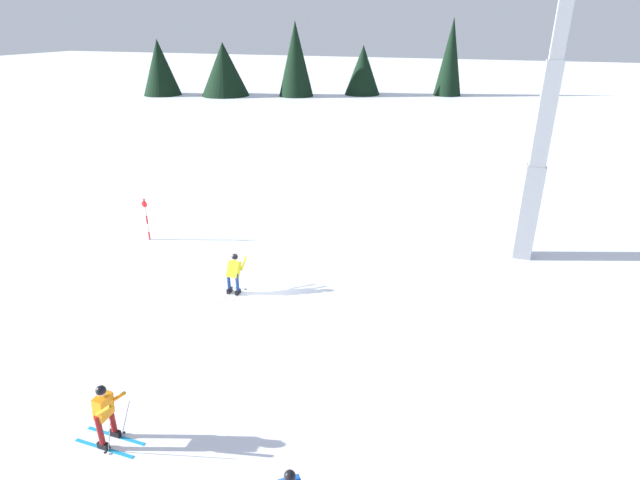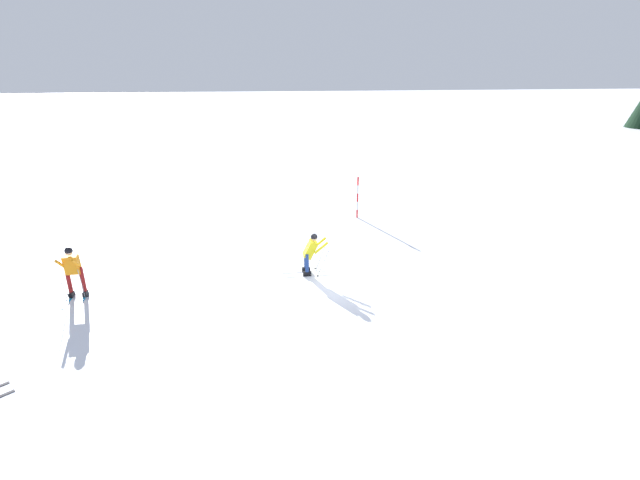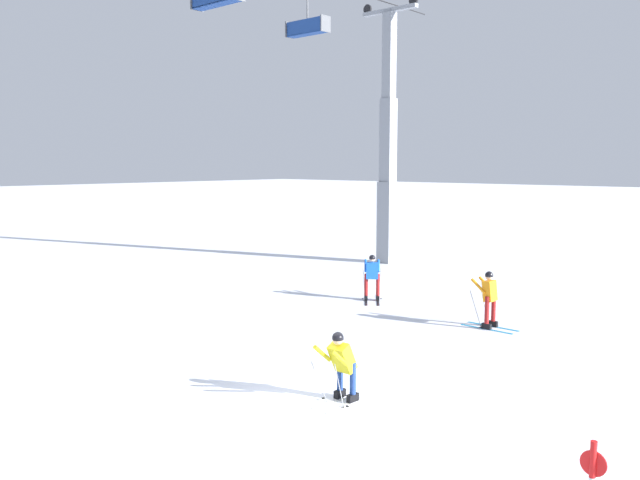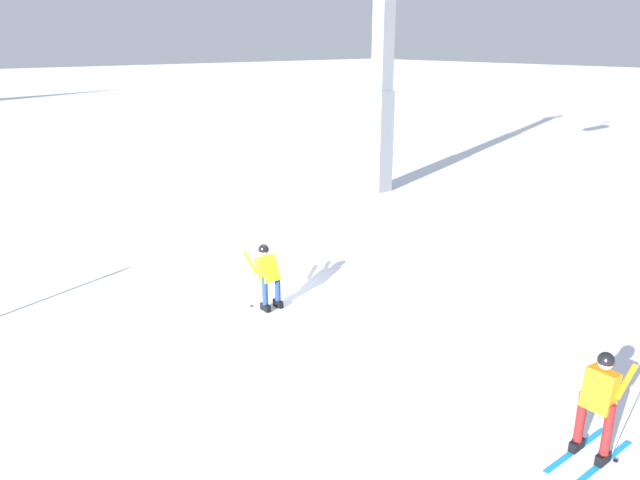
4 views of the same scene
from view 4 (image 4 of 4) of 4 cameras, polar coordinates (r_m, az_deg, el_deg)
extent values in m
plane|color=white|center=(15.47, -2.82, -4.59)|extent=(260.00, 260.00, 0.00)
cube|color=white|center=(14.37, -4.96, -6.42)|extent=(1.68, 0.12, 0.01)
cube|color=black|center=(14.34, -4.97, -6.11)|extent=(0.28, 0.11, 0.16)
cylinder|color=navy|center=(14.18, -5.01, -4.60)|extent=(0.13, 0.13, 0.66)
cube|color=white|center=(14.55, -3.82, -6.08)|extent=(1.68, 0.12, 0.01)
cube|color=black|center=(14.51, -3.83, -5.77)|extent=(0.28, 0.11, 0.16)
cylinder|color=navy|center=(14.36, -3.86, -4.27)|extent=(0.13, 0.13, 0.66)
cube|color=gold|center=(14.21, -4.78, -2.66)|extent=(0.51, 0.43, 0.66)
sphere|color=beige|center=(14.18, -5.13, -0.99)|extent=(0.22, 0.22, 0.22)
sphere|color=black|center=(14.17, -5.14, -0.85)|extent=(0.24, 0.24, 0.24)
cylinder|color=gold|center=(14.33, -6.34, -2.04)|extent=(0.49, 0.09, 0.43)
cylinder|color=gray|center=(14.56, -6.50, -4.27)|extent=(0.47, 0.13, 1.14)
cylinder|color=black|center=(14.55, -6.23, -5.96)|extent=(0.07, 0.07, 0.01)
cylinder|color=gold|center=(14.57, -4.82, -1.66)|extent=(0.49, 0.09, 0.43)
cylinder|color=gray|center=(14.83, -4.70, -3.78)|extent=(0.46, 0.15, 1.14)
cylinder|color=black|center=(14.87, -4.13, -5.35)|extent=(0.07, 0.07, 0.01)
cube|color=gray|center=(25.28, 5.49, 8.85)|extent=(0.72, 0.72, 3.96)
cube|color=gray|center=(24.97, 5.77, 17.86)|extent=(0.61, 0.61, 3.96)
cube|color=#198CCC|center=(10.66, 22.19, -17.20)|extent=(0.11, 1.65, 0.01)
cube|color=black|center=(10.61, 22.25, -16.82)|extent=(0.11, 0.28, 0.16)
cylinder|color=maroon|center=(10.36, 22.57, -14.59)|extent=(0.13, 0.13, 0.81)
cube|color=#198CCC|center=(10.52, 24.22, -17.99)|extent=(0.11, 1.65, 0.01)
cube|color=black|center=(10.48, 24.28, -17.61)|extent=(0.11, 0.28, 0.16)
cylinder|color=maroon|center=(10.21, 24.64, -15.36)|extent=(0.13, 0.13, 0.81)
cube|color=orange|center=(10.05, 24.08, -12.31)|extent=(0.42, 0.33, 0.63)
sphere|color=beige|center=(9.88, 24.49, -10.07)|extent=(0.22, 0.22, 0.22)
sphere|color=black|center=(9.86, 24.51, -9.89)|extent=(0.24, 0.24, 0.24)
cylinder|color=orange|center=(10.27, 23.69, -10.68)|extent=(0.09, 0.49, 0.43)
cylinder|color=gray|center=(10.65, 23.08, -13.89)|extent=(0.11, 0.39, 1.15)
cylinder|color=black|center=(10.79, 22.07, -16.44)|extent=(0.07, 0.07, 0.01)
cylinder|color=orange|center=(10.10, 26.02, -11.49)|extent=(0.09, 0.49, 0.43)
cylinder|color=gray|center=(10.46, 25.81, -14.88)|extent=(0.12, 0.39, 1.15)
cylinder|color=black|center=(10.58, 25.22, -17.66)|extent=(0.07, 0.07, 0.01)
camera|label=1|loc=(16.36, 67.09, 19.30)|focal=28.03mm
camera|label=2|loc=(23.70, 29.35, 17.82)|focal=25.51mm
camera|label=3|loc=(20.73, -41.93, 10.54)|focal=36.02mm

